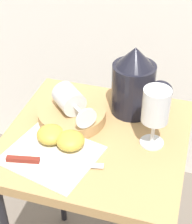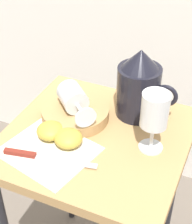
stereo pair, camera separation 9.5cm
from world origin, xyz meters
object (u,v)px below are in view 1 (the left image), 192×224
(wine_glass_upright, at_px, (156,109))
(knife, at_px, (40,161))
(table, at_px, (96,156))
(basket_tray, at_px, (72,115))
(apple_half_left, at_px, (51,134))
(pitcher, at_px, (133,87))
(apple_half_right, at_px, (70,141))
(wine_glass_tipped_near, at_px, (70,100))

(wine_glass_upright, bearing_deg, knife, -148.42)
(table, xyz_separation_m, knife, (-0.10, -0.14, 0.09))
(basket_tray, relative_size, apple_half_left, 2.61)
(apple_half_left, bearing_deg, knife, -86.62)
(pitcher, bearing_deg, wine_glass_upright, -57.80)
(basket_tray, bearing_deg, knife, -94.85)
(table, relative_size, apple_half_right, 9.30)
(wine_glass_tipped_near, bearing_deg, table, -27.02)
(table, height_order, pitcher, pitcher)
(wine_glass_upright, bearing_deg, pitcher, 122.20)
(wine_glass_tipped_near, distance_m, knife, 0.20)
(wine_glass_tipped_near, bearing_deg, apple_half_left, -99.97)
(pitcher, relative_size, wine_glass_upright, 1.23)
(pitcher, bearing_deg, wine_glass_tipped_near, -148.62)
(table, relative_size, pitcher, 3.35)
(wine_glass_tipped_near, relative_size, apple_half_right, 1.99)
(apple_half_left, bearing_deg, wine_glass_upright, 15.15)
(table, xyz_separation_m, apple_half_right, (-0.05, -0.07, 0.10))
(table, distance_m, basket_tray, 0.14)
(apple_half_left, relative_size, knife, 0.31)
(wine_glass_upright, bearing_deg, apple_half_left, -164.85)
(wine_glass_upright, xyz_separation_m, knife, (-0.25, -0.16, -0.11))
(apple_half_left, bearing_deg, basket_tray, 78.61)
(knife, bearing_deg, basket_tray, 85.15)
(table, distance_m, knife, 0.20)
(basket_tray, xyz_separation_m, apple_half_left, (-0.02, -0.11, 0.01))
(apple_half_left, bearing_deg, pitcher, 48.58)
(apple_half_right, bearing_deg, wine_glass_tipped_near, 109.59)
(table, height_order, wine_glass_upright, wine_glass_upright)
(knife, bearing_deg, apple_half_left, 93.38)
(basket_tray, distance_m, knife, 0.19)
(table, bearing_deg, basket_tray, 150.89)
(apple_half_left, distance_m, apple_half_right, 0.06)
(basket_tray, bearing_deg, wine_glass_upright, -8.63)
(table, relative_size, wine_glass_tipped_near, 4.68)
(basket_tray, xyz_separation_m, wine_glass_upright, (0.24, -0.04, 0.10))
(pitcher, distance_m, apple_half_right, 0.25)
(basket_tray, relative_size, apple_half_right, 2.61)
(wine_glass_upright, xyz_separation_m, wine_glass_tipped_near, (-0.24, 0.03, -0.04))
(apple_half_left, xyz_separation_m, knife, (0.01, -0.09, -0.02))
(basket_tray, distance_m, apple_half_left, 0.11)
(wine_glass_upright, distance_m, wine_glass_tipped_near, 0.25)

